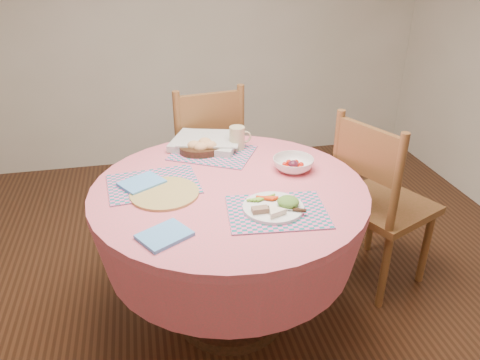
% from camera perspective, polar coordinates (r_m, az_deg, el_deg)
% --- Properties ---
extents(ground, '(4.00, 4.00, 0.00)m').
position_cam_1_polar(ground, '(2.53, -1.15, -15.99)').
color(ground, '#331C0F').
rests_on(ground, ground).
extents(dining_table, '(1.24, 1.24, 0.75)m').
position_cam_1_polar(dining_table, '(2.19, -1.29, -5.35)').
color(dining_table, '#CE606F').
rests_on(dining_table, ground).
extents(chair_right, '(0.59, 0.60, 0.99)m').
position_cam_1_polar(chair_right, '(2.56, 16.44, -2.40)').
color(chair_right, brown).
rests_on(chair_right, ground).
extents(chair_back, '(0.52, 0.50, 1.00)m').
position_cam_1_polar(chair_back, '(2.95, -4.34, 2.92)').
color(chair_back, brown).
rests_on(chair_back, ground).
extents(placemat_front, '(0.43, 0.34, 0.01)m').
position_cam_1_polar(placemat_front, '(1.91, 4.54, -3.85)').
color(placemat_front, '#136B6B').
rests_on(placemat_front, dining_table).
extents(placemat_left, '(0.43, 0.34, 0.01)m').
position_cam_1_polar(placemat_left, '(2.15, -10.51, -0.47)').
color(placemat_left, '#136B6B').
rests_on(placemat_left, dining_table).
extents(placemat_back, '(0.50, 0.46, 0.01)m').
position_cam_1_polar(placemat_back, '(2.42, -3.35, 3.31)').
color(placemat_back, '#136B6B').
rests_on(placemat_back, dining_table).
extents(wicker_trivet, '(0.30, 0.30, 0.01)m').
position_cam_1_polar(wicker_trivet, '(2.05, -9.18, -1.60)').
color(wicker_trivet, '#AC8F4A').
rests_on(wicker_trivet, dining_table).
extents(napkin_near, '(0.23, 0.21, 0.01)m').
position_cam_1_polar(napkin_near, '(1.77, -9.19, -6.67)').
color(napkin_near, '#5598DB').
rests_on(napkin_near, dining_table).
extents(napkin_far, '(0.23, 0.21, 0.01)m').
position_cam_1_polar(napkin_far, '(2.14, -11.89, -0.36)').
color(napkin_far, '#5598DB').
rests_on(napkin_far, placemat_left).
extents(dinner_plate, '(0.25, 0.25, 0.05)m').
position_cam_1_polar(dinner_plate, '(1.90, 4.35, -3.19)').
color(dinner_plate, white).
rests_on(dinner_plate, placemat_front).
extents(bread_bowl, '(0.23, 0.23, 0.08)m').
position_cam_1_polar(bread_bowl, '(2.42, -4.66, 4.03)').
color(bread_bowl, black).
rests_on(bread_bowl, placemat_back).
extents(latte_mug, '(0.12, 0.08, 0.12)m').
position_cam_1_polar(latte_mug, '(2.45, -0.29, 5.19)').
color(latte_mug, tan).
rests_on(latte_mug, placemat_back).
extents(fruit_bowl, '(0.25, 0.25, 0.06)m').
position_cam_1_polar(fruit_bowl, '(2.25, 6.50, 1.91)').
color(fruit_bowl, white).
rests_on(fruit_bowl, dining_table).
extents(newspaper_stack, '(0.42, 0.39, 0.04)m').
position_cam_1_polar(newspaper_stack, '(2.50, -4.15, 4.69)').
color(newspaper_stack, silver).
rests_on(newspaper_stack, dining_table).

